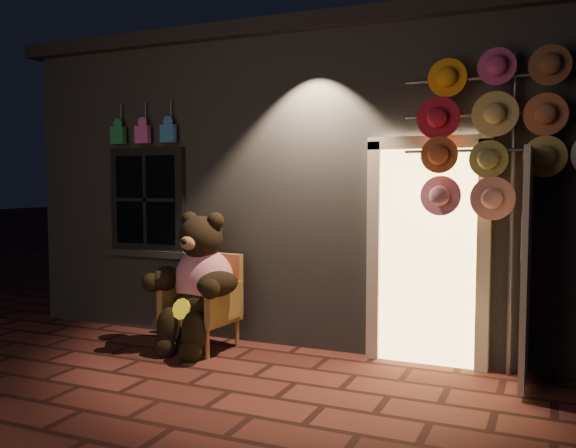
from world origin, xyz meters
The scene contains 5 objects.
ground centered at (0.00, 0.00, 0.00)m, with size 60.00×60.00×0.00m, color #5F2924.
shop_building centered at (0.00, 3.99, 1.74)m, with size 7.30×5.95×3.51m.
wicker_armchair centered at (-0.90, 1.09, 0.50)m, with size 0.74×0.68×0.99m.
teddy_bear centered at (-0.91, 0.96, 0.70)m, with size 1.07×0.87×1.47m.
hat_rack centered at (2.08, 1.28, 2.24)m, with size 1.83×0.22×2.92m.
Camera 1 is at (2.46, -4.39, 1.76)m, focal length 38.00 mm.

